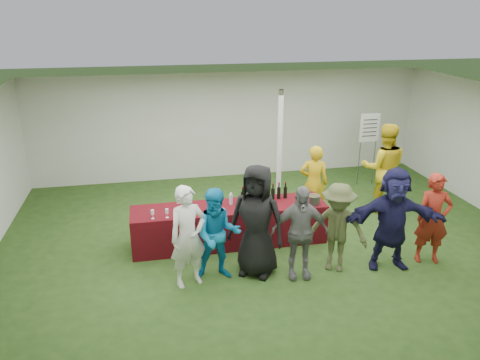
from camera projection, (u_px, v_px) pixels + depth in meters
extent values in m
plane|color=#284719|center=(269.00, 245.00, 8.78)|extent=(60.00, 60.00, 0.00)
plane|color=white|center=(231.00, 125.00, 11.99)|extent=(10.00, 0.00, 10.00)
plane|color=white|center=(375.00, 312.00, 4.64)|extent=(10.00, 0.00, 10.00)
plane|color=white|center=(273.00, 102.00, 7.85)|extent=(10.00, 10.00, 0.00)
cylinder|color=silver|center=(279.00, 156.00, 9.51)|extent=(0.10, 0.10, 2.70)
cube|color=#5B0913|center=(230.00, 225.00, 8.75)|extent=(3.60, 0.80, 0.75)
cylinder|color=black|center=(243.00, 198.00, 8.72)|extent=(0.07, 0.07, 0.22)
cylinder|color=black|center=(243.00, 190.00, 8.67)|extent=(0.03, 0.03, 0.08)
cylinder|color=maroon|center=(243.00, 187.00, 8.65)|extent=(0.03, 0.03, 0.02)
cylinder|color=black|center=(250.00, 196.00, 8.79)|extent=(0.07, 0.07, 0.22)
cylinder|color=black|center=(250.00, 189.00, 8.74)|extent=(0.03, 0.03, 0.08)
cylinder|color=maroon|center=(250.00, 186.00, 8.72)|extent=(0.03, 0.03, 0.02)
cylinder|color=black|center=(259.00, 195.00, 8.82)|extent=(0.07, 0.07, 0.22)
cylinder|color=black|center=(259.00, 188.00, 8.77)|extent=(0.03, 0.03, 0.08)
cylinder|color=maroon|center=(259.00, 185.00, 8.75)|extent=(0.03, 0.03, 0.02)
cylinder|color=black|center=(263.00, 194.00, 8.87)|extent=(0.07, 0.07, 0.22)
cylinder|color=black|center=(264.00, 187.00, 8.82)|extent=(0.03, 0.03, 0.08)
cylinder|color=maroon|center=(264.00, 184.00, 8.80)|extent=(0.03, 0.03, 0.02)
cylinder|color=black|center=(273.00, 194.00, 8.88)|extent=(0.07, 0.07, 0.22)
cylinder|color=black|center=(273.00, 187.00, 8.83)|extent=(0.03, 0.03, 0.08)
cylinder|color=maroon|center=(273.00, 184.00, 8.81)|extent=(0.03, 0.03, 0.02)
cylinder|color=black|center=(279.00, 193.00, 8.94)|extent=(0.07, 0.07, 0.22)
cylinder|color=black|center=(279.00, 186.00, 8.88)|extent=(0.03, 0.03, 0.08)
cylinder|color=maroon|center=(279.00, 183.00, 8.87)|extent=(0.03, 0.03, 0.02)
cylinder|color=black|center=(285.00, 193.00, 8.96)|extent=(0.07, 0.07, 0.22)
cylinder|color=black|center=(286.00, 185.00, 8.91)|extent=(0.03, 0.03, 0.08)
cylinder|color=maroon|center=(286.00, 183.00, 8.89)|extent=(0.03, 0.03, 0.02)
cylinder|color=silver|center=(153.00, 218.00, 8.11)|extent=(0.06, 0.06, 0.00)
cylinder|color=silver|center=(153.00, 216.00, 8.10)|extent=(0.01, 0.01, 0.07)
cylinder|color=silver|center=(152.00, 212.00, 8.07)|extent=(0.06, 0.06, 0.08)
cylinder|color=silver|center=(167.00, 217.00, 8.15)|extent=(0.06, 0.06, 0.00)
cylinder|color=silver|center=(167.00, 215.00, 8.14)|extent=(0.01, 0.01, 0.07)
cylinder|color=silver|center=(167.00, 211.00, 8.11)|extent=(0.06, 0.06, 0.08)
cylinder|color=#4D0808|center=(167.00, 213.00, 8.12)|extent=(0.05, 0.05, 0.02)
cylinder|color=silver|center=(186.00, 216.00, 8.21)|extent=(0.06, 0.06, 0.00)
cylinder|color=silver|center=(186.00, 214.00, 8.20)|extent=(0.01, 0.01, 0.07)
cylinder|color=silver|center=(185.00, 210.00, 8.17)|extent=(0.06, 0.06, 0.08)
cylinder|color=#4D0808|center=(185.00, 211.00, 8.18)|extent=(0.05, 0.05, 0.02)
cylinder|color=silver|center=(215.00, 214.00, 8.29)|extent=(0.06, 0.06, 0.00)
cylinder|color=silver|center=(215.00, 212.00, 8.27)|extent=(0.01, 0.01, 0.07)
cylinder|color=silver|center=(215.00, 208.00, 8.25)|extent=(0.06, 0.06, 0.08)
cylinder|color=#4D0808|center=(215.00, 209.00, 8.26)|extent=(0.05, 0.05, 0.02)
cylinder|color=silver|center=(298.00, 205.00, 8.68)|extent=(0.06, 0.06, 0.00)
cylinder|color=silver|center=(298.00, 203.00, 8.66)|extent=(0.01, 0.01, 0.07)
cylinder|color=silver|center=(299.00, 199.00, 8.64)|extent=(0.06, 0.06, 0.08)
cylinder|color=#4D0808|center=(298.00, 200.00, 8.65)|extent=(0.05, 0.05, 0.02)
cylinder|color=silver|center=(231.00, 199.00, 8.67)|extent=(0.07, 0.07, 0.20)
cylinder|color=silver|center=(231.00, 194.00, 8.63)|extent=(0.03, 0.03, 0.03)
cube|color=white|center=(309.00, 198.00, 8.95)|extent=(0.25, 0.18, 0.03)
cylinder|color=slate|center=(314.00, 200.00, 8.68)|extent=(0.24, 0.24, 0.18)
cylinder|color=slate|center=(359.00, 163.00, 11.63)|extent=(0.02, 0.02, 1.10)
cylinder|color=slate|center=(374.00, 162.00, 11.70)|extent=(0.02, 0.02, 1.10)
cube|color=white|center=(370.00, 128.00, 11.35)|extent=(0.50, 0.02, 0.70)
cube|color=black|center=(371.00, 120.00, 11.27)|extent=(0.36, 0.01, 0.02)
cube|color=black|center=(370.00, 124.00, 11.31)|extent=(0.36, 0.01, 0.02)
cube|color=black|center=(370.00, 128.00, 11.34)|extent=(0.36, 0.01, 0.02)
cube|color=black|center=(370.00, 132.00, 11.37)|extent=(0.36, 0.01, 0.02)
cube|color=black|center=(369.00, 136.00, 11.41)|extent=(0.36, 0.01, 0.02)
imported|color=gold|center=(314.00, 183.00, 9.61)|extent=(0.68, 0.55, 1.61)
imported|color=gold|center=(384.00, 168.00, 9.99)|extent=(1.13, 0.99, 1.94)
imported|color=white|center=(188.00, 237.00, 7.28)|extent=(0.71, 0.58, 1.67)
imported|color=#107DB6|center=(218.00, 235.00, 7.47)|extent=(0.80, 0.65, 1.56)
imported|color=black|center=(257.00, 221.00, 7.56)|extent=(1.11, 1.00, 1.90)
imported|color=slate|center=(300.00, 232.00, 7.51)|extent=(0.98, 0.51, 1.59)
imported|color=#454C29|center=(337.00, 228.00, 7.72)|extent=(1.15, 0.98, 1.55)
imported|color=#17163C|center=(393.00, 219.00, 7.76)|extent=(1.72, 0.80, 1.79)
imported|color=maroon|center=(433.00, 219.00, 7.97)|extent=(0.66, 0.52, 1.61)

